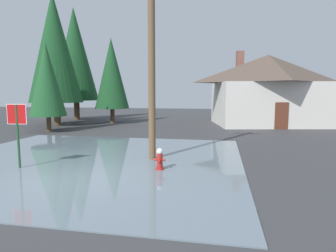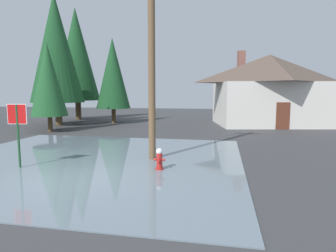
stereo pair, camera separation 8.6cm
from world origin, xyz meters
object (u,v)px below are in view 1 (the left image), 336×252
at_px(pine_tree_far_center, 75,55).
at_px(utility_pole, 152,46).
at_px(fire_hydrant, 160,159).
at_px(pine_tree_tall_left, 112,74).
at_px(pine_tree_mid_left, 47,79).
at_px(pine_tree_short_left, 54,48).
at_px(stop_sign_near, 17,123).
at_px(house, 267,89).

bearing_deg(pine_tree_far_center, utility_pole, -53.01).
height_order(fire_hydrant, pine_tree_tall_left, pine_tree_tall_left).
bearing_deg(pine_tree_tall_left, pine_tree_far_center, 152.50).
bearing_deg(pine_tree_mid_left, utility_pole, -36.75).
bearing_deg(pine_tree_short_left, fire_hydrant, -46.57).
relative_size(stop_sign_near, house, 0.23).
distance_m(stop_sign_near, fire_hydrant, 5.19).
bearing_deg(pine_tree_short_left, house, 12.75).
relative_size(fire_hydrant, pine_tree_far_center, 0.07).
relative_size(fire_hydrant, pine_tree_tall_left, 0.11).
relative_size(house, pine_tree_tall_left, 1.37).
height_order(utility_pole, house, utility_pole).
bearing_deg(house, pine_tree_short_left, -167.25).
xyz_separation_m(utility_pole, pine_tree_tall_left, (-6.71, 12.71, -0.18)).
distance_m(fire_hydrant, house, 16.96).
bearing_deg(stop_sign_near, fire_hydrant, 7.91).
distance_m(house, pine_tree_mid_left, 17.20).
relative_size(stop_sign_near, pine_tree_short_left, 0.22).
bearing_deg(pine_tree_short_left, pine_tree_mid_left, -66.57).
height_order(fire_hydrant, pine_tree_far_center, pine_tree_far_center).
bearing_deg(pine_tree_far_center, stop_sign_near, -67.84).
xyz_separation_m(fire_hydrant, pine_tree_short_left, (-11.21, 11.84, 5.86)).
xyz_separation_m(house, pine_tree_mid_left, (-15.50, -7.44, 0.57)).
height_order(stop_sign_near, house, house).
bearing_deg(fire_hydrant, pine_tree_tall_left, 117.31).
relative_size(fire_hydrant, house, 0.08).
bearing_deg(fire_hydrant, house, 69.57).
bearing_deg(house, fire_hydrant, -110.43).
bearing_deg(stop_sign_near, pine_tree_short_left, 116.40).
relative_size(house, pine_tree_far_center, 0.93).
xyz_separation_m(fire_hydrant, house, (5.85, 15.70, 2.64)).
relative_size(utility_pole, pine_tree_mid_left, 1.42).
xyz_separation_m(stop_sign_near, utility_pole, (4.35, 2.22, 2.88)).
bearing_deg(pine_tree_mid_left, house, 25.66).
distance_m(pine_tree_short_left, pine_tree_far_center, 4.92).
bearing_deg(fire_hydrant, pine_tree_far_center, 125.87).
height_order(house, pine_tree_tall_left, pine_tree_tall_left).
bearing_deg(pine_tree_mid_left, pine_tree_tall_left, 68.91).
bearing_deg(pine_tree_short_left, utility_pole, -44.31).
distance_m(stop_sign_near, house, 19.70).
distance_m(pine_tree_tall_left, pine_tree_far_center, 5.70).
height_order(pine_tree_tall_left, pine_tree_mid_left, pine_tree_tall_left).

